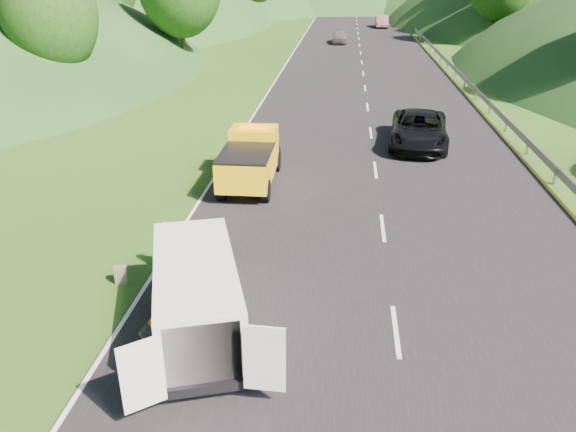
# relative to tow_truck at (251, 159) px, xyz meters

# --- Properties ---
(ground) EXTENTS (320.00, 320.00, 0.00)m
(ground) POSITION_rel_tow_truck_xyz_m (2.21, -7.81, -1.10)
(ground) COLOR #38661E
(ground) RESTS_ON ground
(road_surface) EXTENTS (14.00, 200.00, 0.02)m
(road_surface) POSITION_rel_tow_truck_xyz_m (5.21, 32.19, -1.09)
(road_surface) COLOR black
(road_surface) RESTS_ON ground
(guardrail) EXTENTS (0.06, 140.00, 1.52)m
(guardrail) POSITION_rel_tow_truck_xyz_m (12.51, 44.69, -1.10)
(guardrail) COLOR gray
(guardrail) RESTS_ON ground
(tree_line_left) EXTENTS (14.00, 140.00, 14.00)m
(tree_line_left) POSITION_rel_tow_truck_xyz_m (-16.79, 52.19, -1.10)
(tree_line_left) COLOR #2D5719
(tree_line_left) RESTS_ON ground
(tree_line_right) EXTENTS (14.00, 140.00, 14.00)m
(tree_line_right) POSITION_rel_tow_truck_xyz_m (25.21, 52.19, -1.10)
(tree_line_right) COLOR #2D5719
(tree_line_right) RESTS_ON ground
(hills_backdrop) EXTENTS (201.00, 288.60, 44.00)m
(hills_backdrop) POSITION_rel_tow_truck_xyz_m (8.71, 126.89, -1.10)
(hills_backdrop) COLOR #2D5B23
(hills_backdrop) RESTS_ON ground
(tow_truck) EXTENTS (2.01, 5.25, 2.25)m
(tow_truck) POSITION_rel_tow_truck_xyz_m (0.00, 0.00, 0.00)
(tow_truck) COLOR black
(tow_truck) RESTS_ON ground
(white_van) EXTENTS (4.09, 6.26, 2.06)m
(white_van) POSITION_rel_tow_truck_xyz_m (0.35, -10.32, 0.06)
(white_van) COLOR black
(white_van) RESTS_ON ground
(woman) EXTENTS (0.48, 0.62, 1.62)m
(woman) POSITION_rel_tow_truck_xyz_m (-1.17, -7.51, -1.10)
(woman) COLOR silver
(woman) RESTS_ON ground
(child) EXTENTS (0.51, 0.42, 0.96)m
(child) POSITION_rel_tow_truck_xyz_m (0.24, -8.59, -1.10)
(child) COLOR tan
(child) RESTS_ON ground
(worker) EXTENTS (1.33, 1.09, 1.80)m
(worker) POSITION_rel_tow_truck_xyz_m (0.09, -12.53, -1.10)
(worker) COLOR black
(worker) RESTS_ON ground
(suitcase) EXTENTS (0.37, 0.25, 0.55)m
(suitcase) POSITION_rel_tow_truck_xyz_m (-2.43, -8.25, -0.83)
(suitcase) COLOR #68634E
(suitcase) RESTS_ON ground
(passing_suv) EXTENTS (3.39, 6.21, 1.65)m
(passing_suv) POSITION_rel_tow_truck_xyz_m (7.46, 6.11, -1.10)
(passing_suv) COLOR black
(passing_suv) RESTS_ON ground
(dist_car_a) EXTENTS (1.73, 4.30, 1.47)m
(dist_car_a) POSITION_rel_tow_truck_xyz_m (2.95, 45.57, -1.10)
(dist_car_a) COLOR #504E54
(dist_car_a) RESTS_ON ground
(dist_car_b) EXTENTS (1.70, 4.87, 1.61)m
(dist_car_b) POSITION_rel_tow_truck_xyz_m (8.65, 63.77, -1.10)
(dist_car_b) COLOR #6E4952
(dist_car_b) RESTS_ON ground
(dist_car_c) EXTENTS (1.83, 4.50, 1.31)m
(dist_car_c) POSITION_rel_tow_truck_xyz_m (6.20, 86.49, -1.10)
(dist_car_c) COLOR #934968
(dist_car_c) RESTS_ON ground
(dist_car_d) EXTENTS (1.73, 4.30, 1.47)m
(dist_car_d) POSITION_rel_tow_truck_xyz_m (6.95, 94.20, -1.10)
(dist_car_d) COLOR olive
(dist_car_d) RESTS_ON ground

